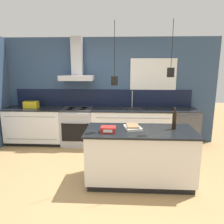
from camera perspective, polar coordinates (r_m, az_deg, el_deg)
The scene contains 11 objects.
ground_plane at distance 4.00m, azimuth -5.16°, elevation -16.94°, with size 16.00×16.00×0.00m, color tan.
wall_back at distance 5.52m, azimuth -2.74°, elevation 6.08°, with size 5.60×2.19×2.60m.
counter_run_left at distance 5.79m, azimuth -19.36°, elevation -3.33°, with size 1.41×0.64×0.91m.
counter_run_sink at distance 5.36m, azimuth 5.22°, elevation -3.89°, with size 1.93×0.64×1.32m.
oven_range at distance 5.47m, azimuth -8.91°, elevation -3.73°, with size 0.75×0.66×0.91m.
dishwasher at distance 5.55m, azimuth 18.34°, elevation -3.97°, with size 0.60×0.65×0.91m.
kitchen_island at distance 3.75m, azimuth 7.22°, elevation -11.25°, with size 1.79×0.84×0.91m.
bottle_on_island at distance 3.72m, azimuth 15.97°, elevation -2.01°, with size 0.07×0.07×0.36m.
book_stack at distance 3.62m, azimuth 5.42°, elevation -3.97°, with size 0.31×0.37×0.07m.
red_supply_box at distance 3.44m, azimuth -0.99°, elevation -4.58°, with size 0.23×0.18×0.09m.
yellow_toolbox at distance 5.70m, azimuth -20.37°, elevation 1.83°, with size 0.34×0.18×0.19m.
Camera 1 is at (0.53, -3.45, 1.96)m, focal length 35.00 mm.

